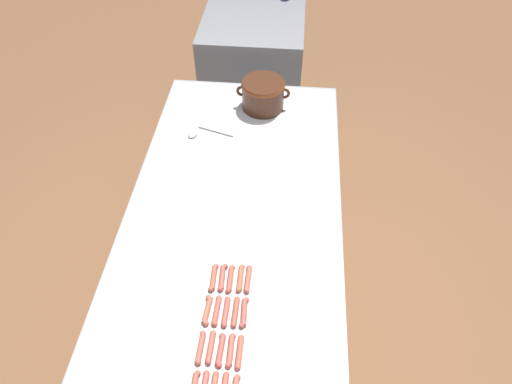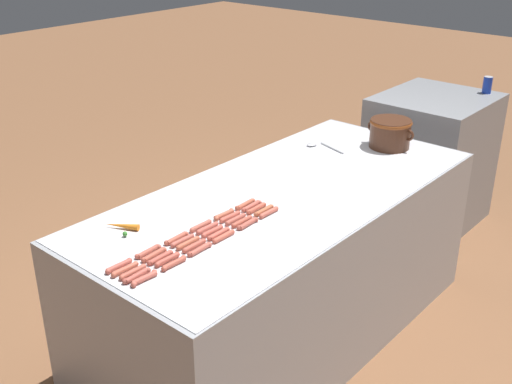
% 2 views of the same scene
% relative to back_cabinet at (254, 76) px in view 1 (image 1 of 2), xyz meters
% --- Properties ---
extents(ground_plane, '(20.00, 20.00, 0.00)m').
position_rel_back_cabinet_xyz_m(ground_plane, '(0.07, -1.89, -0.50)').
color(ground_plane, brown).
extents(griddle_counter, '(1.05, 2.37, 0.91)m').
position_rel_back_cabinet_xyz_m(griddle_counter, '(0.07, -1.89, -0.05)').
color(griddle_counter, '#9EA0A5').
rests_on(griddle_counter, ground_plane).
extents(back_cabinet, '(0.75, 0.85, 1.01)m').
position_rel_back_cabinet_xyz_m(back_cabinet, '(0.00, 0.00, 0.00)').
color(back_cabinet, gray).
rests_on(back_cabinet, ground_plane).
extents(hot_dog_3, '(0.03, 0.14, 0.02)m').
position_rel_back_cabinet_xyz_m(hot_dog_3, '(0.03, -2.48, 0.42)').
color(hot_dog_3, '#B25545').
rests_on(hot_dog_3, griddle_counter).
extents(hot_dog_4, '(0.03, 0.14, 0.02)m').
position_rel_back_cabinet_xyz_m(hot_dog_4, '(0.03, -2.32, 0.42)').
color(hot_dog_4, '#B55A42').
rests_on(hot_dog_4, griddle_counter).
extents(hot_dog_5, '(0.03, 0.14, 0.02)m').
position_rel_back_cabinet_xyz_m(hot_dog_5, '(0.03, -2.16, 0.42)').
color(hot_dog_5, '#B4553D').
rests_on(hot_dog_5, griddle_counter).
extents(hot_dog_9, '(0.03, 0.14, 0.02)m').
position_rel_back_cabinet_xyz_m(hot_dog_9, '(0.07, -2.47, 0.42)').
color(hot_dog_9, '#B75245').
rests_on(hot_dog_9, griddle_counter).
extents(hot_dog_10, '(0.03, 0.14, 0.02)m').
position_rel_back_cabinet_xyz_m(hot_dog_10, '(0.07, -2.32, 0.42)').
color(hot_dog_10, '#BC5242').
rests_on(hot_dog_10, griddle_counter).
extents(hot_dog_11, '(0.03, 0.14, 0.02)m').
position_rel_back_cabinet_xyz_m(hot_dog_11, '(0.07, -2.16, 0.42)').
color(hot_dog_11, '#B35345').
rests_on(hot_dog_11, griddle_counter).
extents(hot_dog_15, '(0.03, 0.14, 0.02)m').
position_rel_back_cabinet_xyz_m(hot_dog_15, '(0.11, -2.48, 0.42)').
color(hot_dog_15, '#B75041').
rests_on(hot_dog_15, griddle_counter).
extents(hot_dog_16, '(0.03, 0.14, 0.02)m').
position_rel_back_cabinet_xyz_m(hot_dog_16, '(0.11, -2.32, 0.42)').
color(hot_dog_16, '#B05345').
rests_on(hot_dog_16, griddle_counter).
extents(hot_dog_17, '(0.03, 0.14, 0.02)m').
position_rel_back_cabinet_xyz_m(hot_dog_17, '(0.11, -2.16, 0.42)').
color(hot_dog_17, '#B9523E').
rests_on(hot_dog_17, griddle_counter).
extents(hot_dog_21, '(0.03, 0.14, 0.02)m').
position_rel_back_cabinet_xyz_m(hot_dog_21, '(0.15, -2.48, 0.42)').
color(hot_dog_21, '#BC5545').
rests_on(hot_dog_21, griddle_counter).
extents(hot_dog_22, '(0.02, 0.14, 0.02)m').
position_rel_back_cabinet_xyz_m(hot_dog_22, '(0.15, -2.32, 0.42)').
color(hot_dog_22, '#B5513F').
rests_on(hot_dog_22, griddle_counter).
extents(hot_dog_23, '(0.03, 0.14, 0.02)m').
position_rel_back_cabinet_xyz_m(hot_dog_23, '(0.15, -2.16, 0.42)').
color(hot_dog_23, '#B45D3D').
rests_on(hot_dog_23, griddle_counter).
extents(hot_dog_27, '(0.02, 0.14, 0.02)m').
position_rel_back_cabinet_xyz_m(hot_dog_27, '(0.18, -2.48, 0.42)').
color(hot_dog_27, '#BE5340').
rests_on(hot_dog_27, griddle_counter).
extents(hot_dog_28, '(0.03, 0.14, 0.02)m').
position_rel_back_cabinet_xyz_m(hot_dog_28, '(0.18, -2.31, 0.42)').
color(hot_dog_28, '#B05142').
rests_on(hot_dog_28, griddle_counter).
extents(hot_dog_29, '(0.03, 0.14, 0.02)m').
position_rel_back_cabinet_xyz_m(hot_dog_29, '(0.18, -2.16, 0.42)').
color(hot_dog_29, '#BA5645').
rests_on(hot_dog_29, griddle_counter).
extents(bean_pot, '(0.32, 0.26, 0.18)m').
position_rel_back_cabinet_xyz_m(bean_pot, '(0.15, -0.94, 0.51)').
color(bean_pot, '#472616').
rests_on(bean_pot, griddle_counter).
extents(serving_spoon, '(0.27, 0.12, 0.02)m').
position_rel_back_cabinet_xyz_m(serving_spoon, '(-0.19, -1.23, 0.42)').
color(serving_spoon, '#B7B7BC').
rests_on(serving_spoon, griddle_counter).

